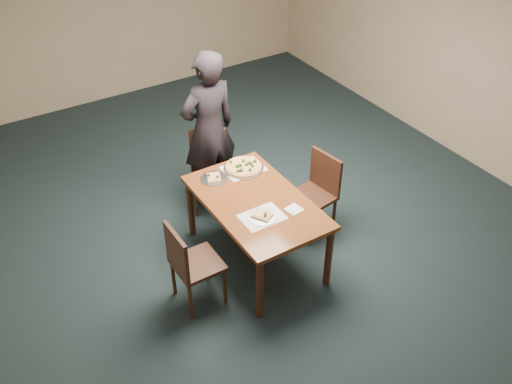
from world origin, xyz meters
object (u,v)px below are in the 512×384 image
chair_left (189,262)px  slice_plate_near (262,216)px  chair_right (317,189)px  slice_plate_far (214,178)px  dining_table (256,208)px  diner (209,130)px  pizza_pan (244,167)px  chair_far (209,165)px

chair_left → slice_plate_near: chair_left is taller
chair_left → chair_right: size_ratio=1.00×
chair_right → slice_plate_far: bearing=-123.0°
dining_table → chair_left: chair_left is taller
diner → chair_left: bearing=51.5°
slice_plate_far → chair_right: bearing=-24.4°
slice_plate_near → chair_left: bearing=176.4°
chair_right → slice_plate_far: size_ratio=3.25×
chair_left → pizza_pan: size_ratio=2.16×
dining_table → pizza_pan: (0.18, 0.53, 0.12)m
dining_table → diner: diner is taller
chair_left → diner: size_ratio=0.49×
chair_far → slice_plate_near: bearing=-71.8°
dining_table → slice_plate_near: 0.28m
dining_table → chair_left: (-0.84, -0.20, -0.14)m
chair_far → slice_plate_near: chair_far is taller
dining_table → chair_left: 0.87m
chair_far → pizza_pan: bearing=-54.1°
chair_left → diner: 1.72m
chair_right → slice_plate_near: size_ratio=3.25×
dining_table → diner: (0.12, 1.17, 0.26)m
chair_far → diner: 0.41m
chair_far → pizza_pan: (0.11, -0.57, 0.26)m
diner → slice_plate_near: diner is taller
dining_table → chair_right: 0.84m
diner → slice_plate_near: 1.44m
dining_table → chair_left: size_ratio=1.65×
pizza_pan → chair_left: bearing=-144.4°
pizza_pan → slice_plate_near: pizza_pan is taller
chair_right → slice_plate_near: chair_right is taller
chair_left → slice_plate_far: 1.02m
dining_table → pizza_pan: pizza_pan is taller
dining_table → chair_right: size_ratio=1.65×
diner → slice_plate_near: size_ratio=6.57×
pizza_pan → slice_plate_near: bearing=-108.8°
chair_left → slice_plate_far: size_ratio=3.25×
dining_table → diner: bearing=84.4°
chair_right → slice_plate_near: 0.99m
chair_left → dining_table: bearing=-76.6°
dining_table → slice_plate_near: bearing=-109.1°
chair_right → diner: bearing=-155.7°
chair_right → pizza_pan: size_ratio=2.16×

